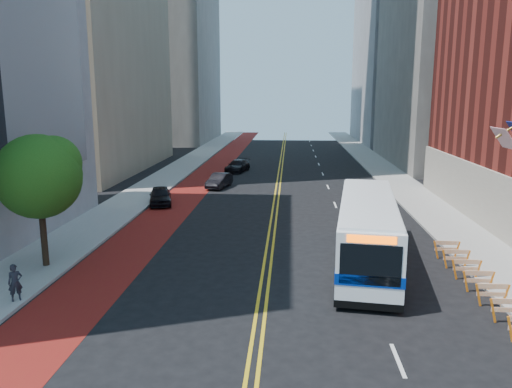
{
  "coord_description": "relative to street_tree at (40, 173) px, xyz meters",
  "views": [
    {
      "loc": [
        1.1,
        -17.55,
        8.73
      ],
      "look_at": [
        -0.65,
        8.0,
        3.61
      ],
      "focal_mm": 35.0,
      "sensor_mm": 36.0,
      "label": 1
    }
  ],
  "objects": [
    {
      "name": "ground",
      "position": [
        11.24,
        -6.04,
        -4.91
      ],
      "size": [
        160.0,
        160.0,
        0.0
      ],
      "primitive_type": "plane",
      "color": "black",
      "rests_on": "ground"
    },
    {
      "name": "midrise_right_near",
      "position": [
        34.24,
        41.96,
        15.09
      ],
      "size": [
        18.0,
        26.0,
        40.0
      ],
      "primitive_type": "cube",
      "color": "slate",
      "rests_on": "ground"
    },
    {
      "name": "car_b",
      "position": [
        5.66,
        22.86,
        -4.23
      ],
      "size": [
        2.25,
        4.34,
        1.36
      ],
      "primitive_type": "imported",
      "rotation": [
        0.0,
        0.0,
        -0.2
      ],
      "color": "black",
      "rests_on": "ground"
    },
    {
      "name": "car_c",
      "position": [
        6.34,
        32.96,
        -4.23
      ],
      "size": [
        2.92,
        5.02,
        1.37
      ],
      "primitive_type": "imported",
      "rotation": [
        0.0,
        0.0,
        -0.23
      ],
      "color": "black",
      "rests_on": "ground"
    },
    {
      "name": "bus_lane_paint",
      "position": [
        3.14,
        23.96,
        -4.91
      ],
      "size": [
        3.6,
        140.0,
        0.01
      ],
      "primitive_type": "cube",
      "color": "maroon",
      "rests_on": "ground"
    },
    {
      "name": "center_line_inner",
      "position": [
        11.06,
        23.96,
        -4.91
      ],
      "size": [
        0.14,
        140.0,
        0.01
      ],
      "primitive_type": "cube",
      "color": "gold",
      "rests_on": "ground"
    },
    {
      "name": "sidewalk_left",
      "position": [
        -0.76,
        23.96,
        -4.84
      ],
      "size": [
        4.0,
        140.0,
        0.15
      ],
      "primitive_type": "cube",
      "color": "gray",
      "rests_on": "ground"
    },
    {
      "name": "center_line_outer",
      "position": [
        11.42,
        23.96,
        -4.91
      ],
      "size": [
        0.14,
        140.0,
        0.01
      ],
      "primitive_type": "cube",
      "color": "gold",
      "rests_on": "ground"
    },
    {
      "name": "pedestrian",
      "position": [
        0.84,
        -4.46,
        -3.97
      ],
      "size": [
        0.69,
        0.66,
        1.59
      ],
      "primitive_type": "imported",
      "rotation": [
        0.0,
        0.0,
        0.66
      ],
      "color": "black",
      "rests_on": "sidewalk_left"
    },
    {
      "name": "car_a",
      "position": [
        1.94,
        15.19,
        -4.19
      ],
      "size": [
        2.7,
        4.52,
        1.44
      ],
      "primitive_type": "imported",
      "rotation": [
        0.0,
        0.0,
        0.25
      ],
      "color": "black",
      "rests_on": "ground"
    },
    {
      "name": "street_tree",
      "position": [
        0.0,
        0.0,
        0.0
      ],
      "size": [
        4.2,
        4.2,
        6.7
      ],
      "color": "black",
      "rests_on": "sidewalk_left"
    },
    {
      "name": "construction_barriers",
      "position": [
        20.84,
        -2.62,
        -4.24
      ],
      "size": [
        1.42,
        10.91,
        1.0
      ],
      "color": "orange",
      "rests_on": "ground"
    },
    {
      "name": "sidewalk_right",
      "position": [
        23.24,
        23.96,
        -4.84
      ],
      "size": [
        4.0,
        140.0,
        0.15
      ],
      "primitive_type": "cube",
      "color": "gray",
      "rests_on": "ground"
    },
    {
      "name": "transit_bus",
      "position": [
        16.42,
        1.84,
        -3.09
      ],
      "size": [
        4.41,
        12.94,
        3.49
      ],
      "rotation": [
        0.0,
        0.0,
        -0.13
      ],
      "color": "white",
      "rests_on": "ground"
    },
    {
      "name": "lane_dashes",
      "position": [
        16.04,
        31.96,
        -4.9
      ],
      "size": [
        0.14,
        98.2,
        0.01
      ],
      "color": "silver",
      "rests_on": "ground"
    }
  ]
}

